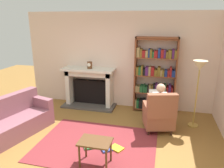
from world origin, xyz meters
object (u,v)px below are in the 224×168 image
Objects in this scene: bookshelf at (155,77)px; side_table at (95,145)px; fireplace at (90,86)px; floor_lamp at (199,72)px; seated_reader at (159,104)px; sofa_floral at (13,121)px; mantel_clock at (90,65)px; armchair_reading at (159,114)px.

side_table is (-0.84, -2.64, -0.59)m from bookshelf.
floor_lamp is at bearing -12.77° from fireplace.
floor_lamp reaches higher than seated_reader.
sofa_floral is at bearing -117.85° from fireplace.
fireplace is 0.66m from mantel_clock.
seated_reader is at bearing -81.33° from bookshelf.
seated_reader is 1.17m from floor_lamp.
side_table is at bearing -90.12° from sofa_floral.
armchair_reading is at bearing -149.31° from floor_lamp.
mantel_clock is 0.12× the size of floor_lamp.
sofa_floral is at bearing 2.82° from seated_reader.
seated_reader is at bearing 57.94° from side_table.
seated_reader is (-0.03, 0.11, 0.20)m from armchair_reading.
seated_reader is at bearing -156.41° from floor_lamp.
mantel_clock is at bearing -40.33° from seated_reader.
armchair_reading is at bearing -27.16° from mantel_clock.
side_table is at bearing -68.73° from mantel_clock.
fireplace is 2.27m from seated_reader.
fireplace reaches higher than side_table.
mantel_clock reaches higher than seated_reader.
bookshelf is at bearing -96.11° from armchair_reading.
armchair_reading reaches higher than side_table.
fireplace is at bearing 118.10° from mantel_clock.
fireplace is 7.80× the size of mantel_clock.
bookshelf is at bearing -96.79° from seated_reader.
armchair_reading is (2.00, -1.03, -0.82)m from mantel_clock.
seated_reader is at bearing -26.64° from fireplace.
fireplace is 2.33m from sofa_floral.
fireplace is at bearing 167.23° from floor_lamp.
seated_reader is 1.89m from side_table.
fireplace reaches higher than seated_reader.
side_table is at bearing -133.17° from floor_lamp.
floor_lamp reaches higher than side_table.
sofa_floral is at bearing -120.29° from mantel_clock.
sofa_floral is 2.19m from side_table.
fireplace is at bearing -44.22° from armchair_reading.
side_table is (0.98, -2.51, -0.85)m from mantel_clock.
floor_lamp reaches higher than sofa_floral.
armchair_reading is 1.80m from side_table.
mantel_clock is 2.26m from seated_reader.
seated_reader is 0.71× the size of floor_lamp.
floor_lamp is at bearing -11.02° from mantel_clock.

